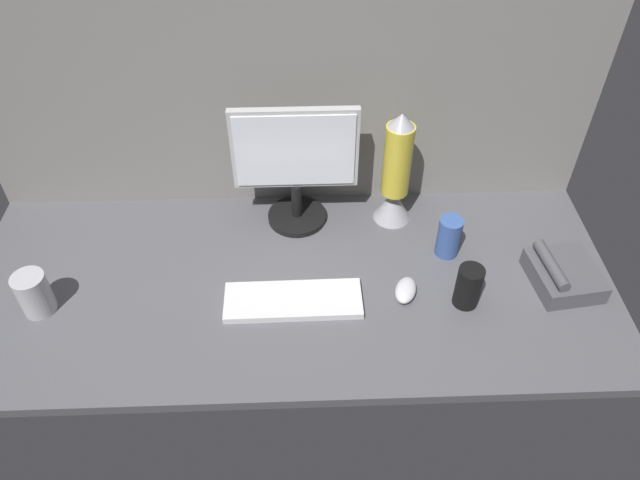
{
  "coord_description": "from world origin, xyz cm",
  "views": [
    {
      "loc": [
        3.87,
        -116.91,
        126.67
      ],
      "look_at": [
        0.76,
        0.0,
        14.0
      ],
      "focal_mm": 34.24,
      "sensor_mm": 36.0,
      "label": 1
    }
  ],
  "objects_px": {
    "keyboard": "(293,301)",
    "mug_black_travel": "(468,286)",
    "mug_ceramic_blue": "(449,237)",
    "desk_phone": "(563,274)",
    "mug_steel": "(34,293)",
    "lava_lamp": "(396,177)",
    "monitor": "(295,163)",
    "mouse": "(406,290)"
  },
  "relations": [
    {
      "from": "mug_black_travel",
      "to": "desk_phone",
      "type": "distance_m",
      "value": 0.29
    },
    {
      "from": "mouse",
      "to": "mug_black_travel",
      "type": "xyz_separation_m",
      "value": [
        0.16,
        -0.03,
        0.05
      ]
    },
    {
      "from": "mug_steel",
      "to": "lava_lamp",
      "type": "height_order",
      "value": "lava_lamp"
    },
    {
      "from": "mug_ceramic_blue",
      "to": "desk_phone",
      "type": "height_order",
      "value": "mug_ceramic_blue"
    },
    {
      "from": "mug_black_travel",
      "to": "desk_phone",
      "type": "relative_size",
      "value": 0.6
    },
    {
      "from": "lava_lamp",
      "to": "mouse",
      "type": "bearing_deg",
      "value": -90.15
    },
    {
      "from": "monitor",
      "to": "mouse",
      "type": "bearing_deg",
      "value": -48.35
    },
    {
      "from": "mouse",
      "to": "desk_phone",
      "type": "distance_m",
      "value": 0.44
    },
    {
      "from": "mouse",
      "to": "mug_ceramic_blue",
      "type": "distance_m",
      "value": 0.22
    },
    {
      "from": "mug_ceramic_blue",
      "to": "mug_steel",
      "type": "height_order",
      "value": "mug_ceramic_blue"
    },
    {
      "from": "mug_black_travel",
      "to": "mouse",
      "type": "bearing_deg",
      "value": 168.17
    },
    {
      "from": "monitor",
      "to": "desk_phone",
      "type": "bearing_deg",
      "value": -22.32
    },
    {
      "from": "mug_steel",
      "to": "lava_lamp",
      "type": "xyz_separation_m",
      "value": [
        0.98,
        0.33,
        0.09
      ]
    },
    {
      "from": "mug_steel",
      "to": "desk_phone",
      "type": "bearing_deg",
      "value": 1.77
    },
    {
      "from": "mug_black_travel",
      "to": "lava_lamp",
      "type": "distance_m",
      "value": 0.4
    },
    {
      "from": "mouse",
      "to": "desk_phone",
      "type": "xyz_separation_m",
      "value": [
        0.44,
        0.03,
        0.01
      ]
    },
    {
      "from": "mug_steel",
      "to": "mug_black_travel",
      "type": "bearing_deg",
      "value": -0.91
    },
    {
      "from": "mug_black_travel",
      "to": "desk_phone",
      "type": "bearing_deg",
      "value": 12.46
    },
    {
      "from": "mug_black_travel",
      "to": "keyboard",
      "type": "bearing_deg",
      "value": 178.38
    },
    {
      "from": "monitor",
      "to": "mouse",
      "type": "distance_m",
      "value": 0.48
    },
    {
      "from": "monitor",
      "to": "mug_ceramic_blue",
      "type": "bearing_deg",
      "value": -21.48
    },
    {
      "from": "monitor",
      "to": "lava_lamp",
      "type": "bearing_deg",
      "value": -1.87
    },
    {
      "from": "mug_black_travel",
      "to": "desk_phone",
      "type": "xyz_separation_m",
      "value": [
        0.28,
        0.06,
        -0.03
      ]
    },
    {
      "from": "lava_lamp",
      "to": "mug_black_travel",
      "type": "bearing_deg",
      "value": -66.07
    },
    {
      "from": "mouse",
      "to": "mug_steel",
      "type": "bearing_deg",
      "value": -160.52
    },
    {
      "from": "keyboard",
      "to": "mouse",
      "type": "distance_m",
      "value": 0.31
    },
    {
      "from": "monitor",
      "to": "mouse",
      "type": "height_order",
      "value": "monitor"
    },
    {
      "from": "mug_ceramic_blue",
      "to": "mug_steel",
      "type": "xyz_separation_m",
      "value": [
        -1.12,
        -0.17,
        -0.0
      ]
    },
    {
      "from": "lava_lamp",
      "to": "keyboard",
      "type": "bearing_deg",
      "value": -132.17
    },
    {
      "from": "keyboard",
      "to": "mug_ceramic_blue",
      "type": "xyz_separation_m",
      "value": [
        0.45,
        0.18,
        0.05
      ]
    },
    {
      "from": "mug_ceramic_blue",
      "to": "desk_phone",
      "type": "bearing_deg",
      "value": -23.54
    },
    {
      "from": "mug_black_travel",
      "to": "lava_lamp",
      "type": "xyz_separation_m",
      "value": [
        -0.16,
        0.35,
        0.09
      ]
    },
    {
      "from": "keyboard",
      "to": "mug_black_travel",
      "type": "relative_size",
      "value": 2.94
    },
    {
      "from": "mouse",
      "to": "mug_black_travel",
      "type": "bearing_deg",
      "value": 6.78
    },
    {
      "from": "mug_ceramic_blue",
      "to": "mug_black_travel",
      "type": "relative_size",
      "value": 0.99
    },
    {
      "from": "desk_phone",
      "to": "mug_black_travel",
      "type": "bearing_deg",
      "value": -167.54
    },
    {
      "from": "mug_black_travel",
      "to": "lava_lamp",
      "type": "bearing_deg",
      "value": 113.93
    },
    {
      "from": "mouse",
      "to": "lava_lamp",
      "type": "relative_size",
      "value": 0.26
    },
    {
      "from": "mug_steel",
      "to": "desk_phone",
      "type": "height_order",
      "value": "mug_steel"
    },
    {
      "from": "keyboard",
      "to": "desk_phone",
      "type": "bearing_deg",
      "value": 3.2
    },
    {
      "from": "mug_ceramic_blue",
      "to": "mug_black_travel",
      "type": "distance_m",
      "value": 0.19
    },
    {
      "from": "keyboard",
      "to": "mug_black_travel",
      "type": "bearing_deg",
      "value": -2.18
    }
  ]
}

